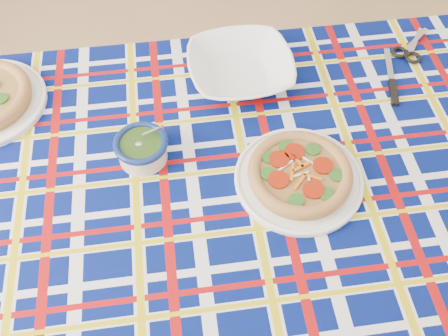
{
  "coord_description": "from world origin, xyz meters",
  "views": [
    {
      "loc": [
        0.15,
        -0.93,
        1.89
      ],
      "look_at": [
        0.18,
        -0.2,
        0.86
      ],
      "focal_mm": 40.0,
      "sensor_mm": 36.0,
      "label": 1
    }
  ],
  "objects_px": {
    "dining_table": "(221,203)",
    "main_focaccia_plate": "(300,174)",
    "pesto_bowl": "(142,147)",
    "serving_bowl": "(240,69)"
  },
  "relations": [
    {
      "from": "dining_table",
      "to": "main_focaccia_plate",
      "type": "height_order",
      "value": "main_focaccia_plate"
    },
    {
      "from": "dining_table",
      "to": "main_focaccia_plate",
      "type": "distance_m",
      "value": 0.23
    },
    {
      "from": "pesto_bowl",
      "to": "serving_bowl",
      "type": "relative_size",
      "value": 0.46
    },
    {
      "from": "dining_table",
      "to": "pesto_bowl",
      "type": "xyz_separation_m",
      "value": [
        -0.2,
        0.1,
        0.13
      ]
    },
    {
      "from": "pesto_bowl",
      "to": "main_focaccia_plate",
      "type": "bearing_deg",
      "value": -13.46
    },
    {
      "from": "main_focaccia_plate",
      "to": "pesto_bowl",
      "type": "relative_size",
      "value": 2.4
    },
    {
      "from": "main_focaccia_plate",
      "to": "pesto_bowl",
      "type": "distance_m",
      "value": 0.41
    },
    {
      "from": "main_focaccia_plate",
      "to": "pesto_bowl",
      "type": "xyz_separation_m",
      "value": [
        -0.39,
        0.09,
        0.01
      ]
    },
    {
      "from": "dining_table",
      "to": "serving_bowl",
      "type": "height_order",
      "value": "serving_bowl"
    },
    {
      "from": "main_focaccia_plate",
      "to": "pesto_bowl",
      "type": "bearing_deg",
      "value": 166.54
    }
  ]
}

